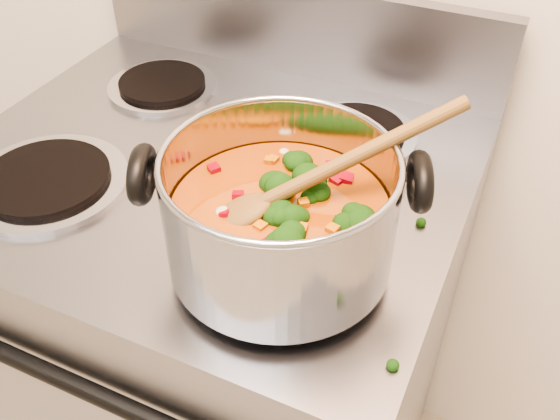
% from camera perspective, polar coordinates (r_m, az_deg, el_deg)
% --- Properties ---
extents(electric_range, '(0.74, 0.67, 1.08)m').
position_cam_1_polar(electric_range, '(1.24, -4.85, -12.48)').
color(electric_range, gray).
rests_on(electric_range, ground).
extents(stockpot, '(0.32, 0.26, 0.16)m').
position_cam_1_polar(stockpot, '(0.69, -0.03, -0.48)').
color(stockpot, '#9B9CA3').
rests_on(stockpot, electric_range).
extents(wooden_spoon, '(0.24, 0.21, 0.13)m').
position_cam_1_polar(wooden_spoon, '(0.67, 1.63, 2.29)').
color(wooden_spoon, brown).
rests_on(wooden_spoon, stockpot).
extents(cooktop_crumbs, '(0.03, 0.05, 0.01)m').
position_cam_1_polar(cooktop_crumbs, '(0.81, 13.00, -1.66)').
color(cooktop_crumbs, black).
rests_on(cooktop_crumbs, electric_range).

